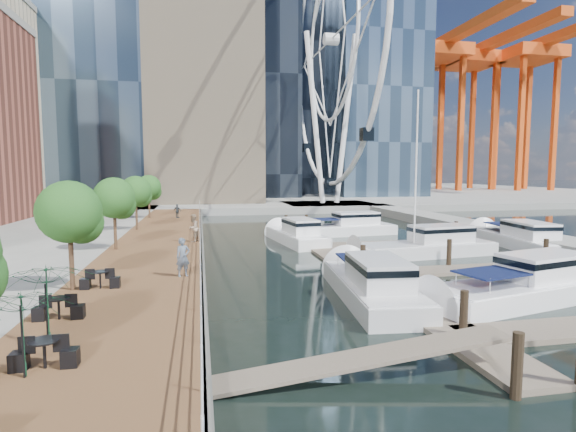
# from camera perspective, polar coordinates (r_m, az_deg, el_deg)

# --- Properties ---
(ground) EXTENTS (520.00, 520.00, 0.00)m
(ground) POSITION_cam_1_polar(r_m,az_deg,el_deg) (18.05, 9.45, -13.70)
(ground) COLOR black
(ground) RESTS_ON ground
(boardwalk) EXTENTS (6.00, 60.00, 1.00)m
(boardwalk) POSITION_cam_1_polar(r_m,az_deg,el_deg) (31.53, -16.36, -4.54)
(boardwalk) COLOR brown
(boardwalk) RESTS_ON ground
(seawall) EXTENTS (0.25, 60.00, 1.00)m
(seawall) POSITION_cam_1_polar(r_m,az_deg,el_deg) (31.40, -10.88, -4.45)
(seawall) COLOR #595954
(seawall) RESTS_ON ground
(land_far) EXTENTS (200.00, 114.00, 1.00)m
(land_far) POSITION_cam_1_polar(r_m,az_deg,el_deg) (118.20, -8.21, 2.97)
(land_far) COLOR gray
(land_far) RESTS_ON ground
(breakwater) EXTENTS (4.00, 60.00, 1.00)m
(breakwater) POSITION_cam_1_polar(r_m,az_deg,el_deg) (44.72, 24.64, -1.86)
(breakwater) COLOR gray
(breakwater) RESTS_ON ground
(pier) EXTENTS (14.00, 12.00, 1.00)m
(pier) POSITION_cam_1_polar(r_m,az_deg,el_deg) (71.03, 5.30, 1.24)
(pier) COLOR gray
(pier) RESTS_ON ground
(railing) EXTENTS (0.10, 60.00, 1.05)m
(railing) POSITION_cam_1_polar(r_m,az_deg,el_deg) (31.24, -11.10, -2.60)
(railing) COLOR white
(railing) RESTS_ON boardwalk
(floating_docks) EXTENTS (16.00, 34.00, 2.60)m
(floating_docks) POSITION_cam_1_polar(r_m,az_deg,el_deg) (29.96, 17.08, -5.10)
(floating_docks) COLOR #6D6051
(floating_docks) RESTS_ON ground
(ferris_wheel) EXTENTS (5.80, 45.60, 47.80)m
(ferris_wheel) POSITION_cam_1_polar(r_m,az_deg,el_deg) (73.58, 5.49, 21.38)
(ferris_wheel) COLOR white
(ferris_wheel) RESTS_ON ground
(port_cranes) EXTENTS (40.00, 52.00, 38.00)m
(port_cranes) POSITION_cam_1_polar(r_m,az_deg,el_deg) (134.48, 22.63, 11.24)
(port_cranes) COLOR #D84C14
(port_cranes) RESTS_ON ground
(street_trees) EXTENTS (2.60, 42.60, 4.60)m
(street_trees) POSITION_cam_1_polar(r_m,az_deg,el_deg) (30.43, -21.23, 2.13)
(street_trees) COLOR #3F2B1C
(street_trees) RESTS_ON ground
(cafe_tables) EXTENTS (2.50, 13.70, 0.74)m
(cafe_tables) POSITION_cam_1_polar(r_m,az_deg,el_deg) (15.28, -27.71, -12.49)
(cafe_tables) COLOR black
(cafe_tables) RESTS_ON ground
(yacht_foreground) EXTENTS (11.18, 5.27, 2.15)m
(yacht_foreground) POSITION_cam_1_polar(r_m,az_deg,el_deg) (23.75, 27.88, -9.54)
(yacht_foreground) COLOR white
(yacht_foreground) RESTS_ON ground
(pedestrian_near) EXTENTS (0.79, 0.66, 1.85)m
(pedestrian_near) POSITION_cam_1_polar(r_m,az_deg,el_deg) (21.89, -13.20, -5.11)
(pedestrian_near) COLOR #505B6B
(pedestrian_near) RESTS_ON boardwalk
(pedestrian_mid) EXTENTS (1.11, 1.20, 1.97)m
(pedestrian_mid) POSITION_cam_1_polar(r_m,az_deg,el_deg) (32.38, -11.94, -1.51)
(pedestrian_mid) COLOR gray
(pedestrian_mid) RESTS_ON boardwalk
(pedestrian_far) EXTENTS (0.94, 0.81, 1.52)m
(pedestrian_far) POSITION_cam_1_polar(r_m,az_deg,el_deg) (49.28, -13.87, 0.62)
(pedestrian_far) COLOR #343C42
(pedestrian_far) RESTS_ON boardwalk
(moored_yachts) EXTENTS (21.09, 36.86, 11.50)m
(moored_yachts) POSITION_cam_1_polar(r_m,az_deg,el_deg) (33.00, 16.22, -4.97)
(moored_yachts) COLOR silver
(moored_yachts) RESTS_ON ground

